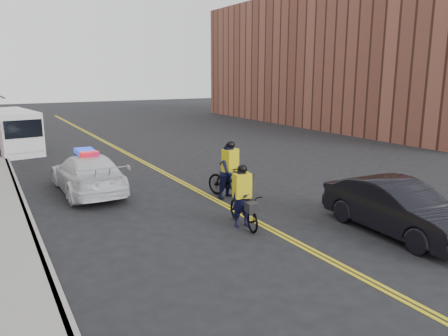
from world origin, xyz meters
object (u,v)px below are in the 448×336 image
Objects in this scene: dark_sedan at (397,208)px; cyclist_near at (242,205)px; police_cruiser at (88,173)px; cargo_van at (12,132)px; cyclist_far at (230,175)px.

dark_sedan is 2.32× the size of cyclist_near.
police_cruiser is at bearing 124.87° from cyclist_near.
cyclist_near is at bearing 116.82° from police_cruiser.
cargo_van is 2.74× the size of cyclist_far.
cyclist_far is at bearing 73.90° from cyclist_near.
police_cruiser is at bearing 129.91° from dark_sedan.
cyclist_far is at bearing 115.37° from dark_sedan.
dark_sedan is at bearing -86.21° from cyclist_far.
cargo_van is at bearing 115.80° from dark_sedan.
cyclist_near reaches higher than dark_sedan.
dark_sedan is 4.33m from cyclist_near.
cargo_van is (-1.79, 10.83, 0.41)m from police_cruiser.
cyclist_far is (-2.26, 5.36, 0.07)m from dark_sedan.
police_cruiser is at bearing 124.08° from cyclist_far.
cargo_van is at bearing 94.38° from cyclist_far.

